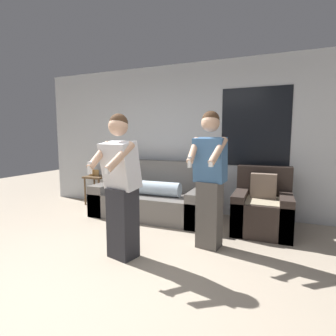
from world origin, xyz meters
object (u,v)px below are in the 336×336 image
object	(u,v)px
couch	(154,198)
armchair	(262,209)
person_left	(121,186)
person_right	(210,178)
side_table	(96,181)

from	to	relation	value
couch	armchair	distance (m)	1.83
couch	person_left	xyz separation A→B (m)	(0.36, -1.65, 0.52)
person_right	armchair	bearing A→B (deg)	55.81
person_left	person_right	world-z (taller)	person_right
couch	armchair	size ratio (longest dim) A/B	2.18
person_left	side_table	bearing A→B (deg)	133.18
armchair	side_table	xyz separation A→B (m)	(-3.26, 0.38, 0.16)
armchair	side_table	size ratio (longest dim) A/B	1.27
couch	side_table	bearing A→B (deg)	169.74
side_table	armchair	bearing A→B (deg)	-6.58
person_right	couch	bearing A→B (deg)	140.74
couch	side_table	distance (m)	1.47
armchair	person_left	bearing A→B (deg)	-133.60
side_table	person_right	size ratio (longest dim) A/B	0.43
armchair	side_table	world-z (taller)	armchair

